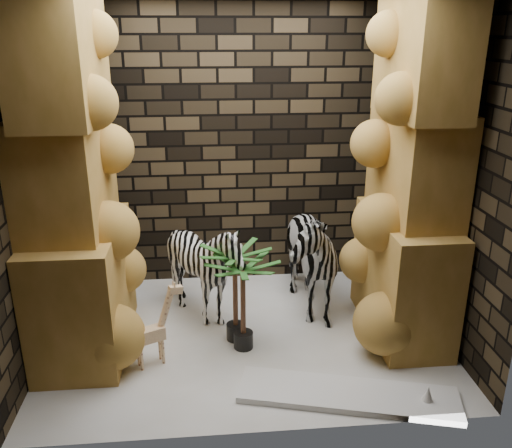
{
  "coord_description": "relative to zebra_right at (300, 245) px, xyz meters",
  "views": [
    {
      "loc": [
        -0.31,
        -4.24,
        2.66
      ],
      "look_at": [
        0.1,
        0.15,
        1.03
      ],
      "focal_mm": 37.72,
      "sensor_mm": 36.0,
      "label": 1
    }
  ],
  "objects": [
    {
      "name": "wall_left",
      "position": [
        -2.31,
        -0.48,
        0.82
      ],
      "size": [
        0.0,
        3.0,
        3.0
      ],
      "primitive_type": "plane",
      "rotation": [
        1.57,
        0.0,
        1.57
      ],
      "color": "black",
      "rests_on": "ground"
    },
    {
      "name": "wall_right",
      "position": [
        1.19,
        -0.48,
        0.82
      ],
      "size": [
        0.0,
        3.0,
        3.0
      ],
      "primitive_type": "plane",
      "rotation": [
        1.57,
        0.0,
        -1.57
      ],
      "color": "black",
      "rests_on": "ground"
    },
    {
      "name": "palm_front",
      "position": [
        -0.66,
        -0.53,
        -0.23
      ],
      "size": [
        0.36,
        0.36,
        0.9
      ],
      "primitive_type": null,
      "color": "#1A4F18",
      "rests_on": "floor"
    },
    {
      "name": "surfboard",
      "position": [
        0.14,
        -1.43,
        -0.65
      ],
      "size": [
        1.71,
        0.81,
        0.05
      ],
      "primitive_type": "cube",
      "rotation": [
        0.0,
        0.0,
        -0.26
      ],
      "color": "white",
      "rests_on": "floor"
    },
    {
      "name": "palm_back",
      "position": [
        -0.6,
        -0.67,
        -0.26
      ],
      "size": [
        0.36,
        0.36,
        0.84
      ],
      "primitive_type": null,
      "color": "#1A4F18",
      "rests_on": "floor"
    },
    {
      "name": "rock_pillar_right",
      "position": [
        0.86,
        -0.48,
        0.82
      ],
      "size": [
        0.58,
        1.25,
        3.0
      ],
      "primitive_type": null,
      "color": "#C49146",
      "rests_on": "floor"
    },
    {
      "name": "giraffe_toy",
      "position": [
        -1.39,
        -0.85,
        -0.32
      ],
      "size": [
        0.39,
        0.27,
        0.72
      ],
      "primitive_type": null,
      "rotation": [
        0.0,
        0.0,
        0.44
      ],
      "color": "beige",
      "rests_on": "floor"
    },
    {
      "name": "zebra_right",
      "position": [
        0.0,
        0.0,
        0.0
      ],
      "size": [
        0.78,
        1.22,
        1.36
      ],
      "primitive_type": "imported",
      "rotation": [
        0.0,
        0.0,
        0.15
      ],
      "color": "white",
      "rests_on": "floor"
    },
    {
      "name": "wall_back",
      "position": [
        -0.56,
        0.77,
        0.82
      ],
      "size": [
        3.5,
        0.0,
        3.5
      ],
      "primitive_type": "plane",
      "rotation": [
        1.57,
        0.0,
        0.0
      ],
      "color": "black",
      "rests_on": "ground"
    },
    {
      "name": "zebra_left",
      "position": [
        -0.92,
        -0.14,
        -0.2
      ],
      "size": [
        1.01,
        1.18,
        0.96
      ],
      "primitive_type": "imported",
      "rotation": [
        0.0,
        0.0,
        -0.16
      ],
      "color": "white",
      "rests_on": "floor"
    },
    {
      "name": "rock_pillar_left",
      "position": [
        -1.96,
        -0.48,
        0.82
      ],
      "size": [
        0.68,
        1.3,
        3.0
      ],
      "primitive_type": null,
      "color": "#C49146",
      "rests_on": "floor"
    },
    {
      "name": "wall_front",
      "position": [
        -0.56,
        -1.73,
        0.82
      ],
      "size": [
        3.5,
        0.0,
        3.5
      ],
      "primitive_type": "plane",
      "rotation": [
        -1.57,
        0.0,
        0.0
      ],
      "color": "black",
      "rests_on": "ground"
    },
    {
      "name": "floor",
      "position": [
        -0.56,
        -0.48,
        -0.68
      ],
      "size": [
        3.5,
        3.5,
        0.0
      ],
      "primitive_type": "plane",
      "color": "white",
      "rests_on": "ground"
    }
  ]
}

